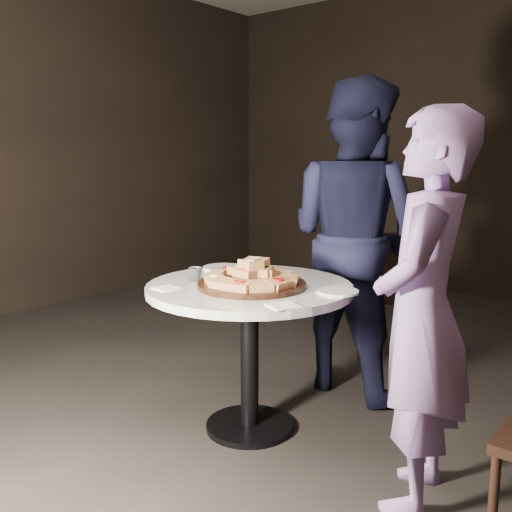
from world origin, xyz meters
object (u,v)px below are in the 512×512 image
(table, at_px, (249,312))
(diner_teal, at_px, (422,314))
(serving_board, at_px, (252,285))
(diner_navy, at_px, (354,238))
(focaccia_pile, at_px, (253,275))
(chair_far, at_px, (392,287))
(water_glass, at_px, (195,274))

(table, xyz_separation_m, diner_teal, (0.88, -0.04, 0.16))
(serving_board, bearing_deg, table, 141.17)
(diner_navy, bearing_deg, serving_board, 92.47)
(table, relative_size, focaccia_pile, 2.42)
(chair_far, height_order, diner_navy, diner_navy)
(diner_navy, relative_size, diner_teal, 1.16)
(chair_far, bearing_deg, table, 80.81)
(diner_navy, bearing_deg, water_glass, 74.96)
(focaccia_pile, relative_size, chair_far, 0.52)
(focaccia_pile, xyz_separation_m, diner_teal, (0.83, -0.00, -0.04))
(water_glass, height_order, diner_teal, diner_teal)
(chair_far, height_order, diner_teal, diner_teal)
(serving_board, distance_m, water_glass, 0.31)
(serving_board, relative_size, diner_teal, 0.33)
(table, relative_size, water_glass, 15.47)
(table, relative_size, diner_navy, 0.63)
(serving_board, height_order, diner_navy, diner_navy)
(serving_board, relative_size, diner_navy, 0.29)
(diner_teal, bearing_deg, water_glass, -100.89)
(focaccia_pile, xyz_separation_m, diner_navy, (0.05, 0.84, 0.08))
(serving_board, relative_size, water_glass, 7.12)
(diner_teal, bearing_deg, chair_far, -164.47)
(water_glass, distance_m, diner_teal, 1.14)
(focaccia_pile, height_order, chair_far, focaccia_pile)
(table, distance_m, focaccia_pile, 0.21)
(table, bearing_deg, focaccia_pile, -36.11)
(table, distance_m, chair_far, 1.31)
(focaccia_pile, distance_m, diner_navy, 0.85)
(serving_board, height_order, diner_teal, diner_teal)
(table, bearing_deg, water_glass, -156.73)
(water_glass, relative_size, diner_teal, 0.05)
(diner_teal, bearing_deg, focaccia_pile, -104.58)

